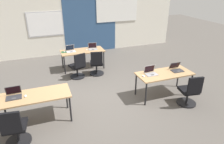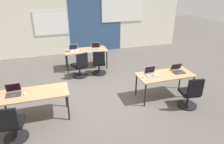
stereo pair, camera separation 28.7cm
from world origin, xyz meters
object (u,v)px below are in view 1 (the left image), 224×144
laptop_near_right_inner (151,72)px  laptop_far_left (71,50)px  desk_near_left (35,97)px  chair_near_left_end (15,130)px  mouse_near_right_inner (143,76)px  chair_near_right_end (190,93)px  mouse_near_left_end (25,96)px  mouse_far_left (64,52)px  laptop_far_right (93,48)px  chair_far_right (97,65)px  laptop_near_right_end (176,69)px  desk_far_center (83,52)px  laptop_near_left_end (14,95)px  mouse_far_right (87,50)px  chair_far_left (78,68)px  desk_near_right (164,75)px

laptop_near_right_inner → laptop_far_left: 3.28m
desk_near_left → chair_near_left_end: bearing=-122.8°
laptop_near_right_inner → mouse_near_right_inner: 0.28m
chair_near_right_end → laptop_far_left: (-2.55, 3.54, 0.39)m
desk_near_left → laptop_near_right_inner: laptop_near_right_inner is taller
mouse_near_right_inner → mouse_near_left_end: size_ratio=1.07×
mouse_far_left → mouse_near_left_end: bearing=-114.4°
mouse_far_left → laptop_far_right: laptop_far_right is taller
mouse_far_left → chair_far_right: (0.98, -0.79, -0.36)m
laptop_far_right → chair_far_right: size_ratio=0.39×
laptop_near_right_end → mouse_near_right_inner: laptop_near_right_end is taller
desk_near_left → mouse_near_left_end: mouse_near_left_end is taller
laptop_near_right_inner → laptop_far_left: (-1.77, 2.76, -0.00)m
desk_far_center → mouse_near_left_end: (-1.95, -2.80, 0.08)m
desk_far_center → laptop_near_left_end: (-2.19, -2.72, 0.11)m
mouse_near_left_end → laptop_far_right: bearing=50.1°
mouse_near_right_inner → mouse_far_right: bearing=108.0°
desk_near_left → laptop_near_right_end: laptop_near_right_end is taller
mouse_near_right_inner → chair_near_left_end: bearing=-168.1°
chair_near_right_end → laptop_near_right_inner: (-0.77, 0.78, 0.39)m
mouse_near_left_end → mouse_far_right: size_ratio=0.94×
chair_far_left → laptop_far_right: bearing=-152.4°
laptop_near_right_inner → desk_near_right: bearing=-12.3°
laptop_near_right_inner → laptop_far_right: laptop_far_right is taller
laptop_near_left_end → laptop_far_right: laptop_far_right is taller
mouse_near_left_end → laptop_far_right: size_ratio=0.29×
laptop_near_right_inner → laptop_far_left: size_ratio=0.95×
mouse_far_left → desk_near_left: bearing=-111.0°
mouse_far_left → mouse_near_left_end: size_ratio=0.95×
desk_far_center → desk_near_left: bearing=-122.0°
desk_far_center → laptop_far_right: laptop_far_right is taller
laptop_near_right_end → laptop_near_right_inner: bearing=179.4°
chair_far_left → chair_far_right: size_ratio=1.00×
desk_near_left → chair_near_left_end: chair_near_left_end is taller
chair_far_left → mouse_far_right: 0.99m
desk_far_center → laptop_near_left_end: bearing=-128.8°
desk_near_right → laptop_near_right_end: (0.43, 0.05, 0.11)m
desk_far_center → mouse_far_left: size_ratio=15.92×
laptop_far_left → laptop_near_left_end: 3.28m
desk_near_right → mouse_far_right: mouse_far_right is taller
chair_near_right_end → chair_far_right: (-1.79, 2.75, 0.00)m
desk_near_left → chair_far_left: size_ratio=1.74×
laptop_far_left → laptop_near_right_end: bearing=-52.1°
desk_far_center → laptop_near_left_end: laptop_near_left_end is taller
chair_near_right_end → mouse_near_right_inner: chair_near_right_end is taller
laptop_far_left → mouse_far_left: (-0.23, 0.00, -0.03)m
laptop_near_right_end → chair_far_right: size_ratio=0.37×
desk_far_center → laptop_far_left: (-0.43, 0.04, 0.11)m
laptop_near_right_inner → mouse_far_left: (-2.00, 2.76, -0.03)m
desk_near_left → laptop_far_right: size_ratio=4.44×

